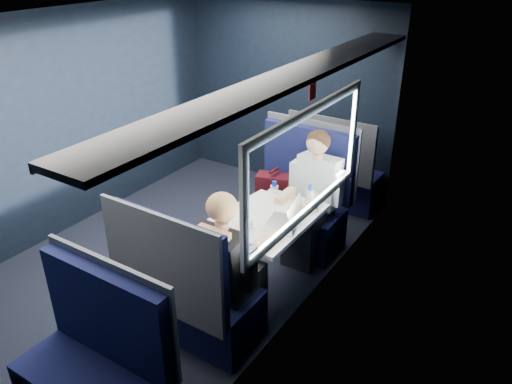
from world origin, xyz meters
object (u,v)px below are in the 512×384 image
Objects in this scene: seat_row_front at (335,174)px; cup at (315,206)px; man at (313,191)px; seat_bay_near at (296,204)px; seat_row_back at (96,374)px; laptop at (288,219)px; seat_bay_far at (189,295)px; bottle_small at (310,199)px; table at (269,225)px; woman at (227,261)px.

cup is (0.46, -1.48, 0.38)m from seat_row_front.
cup is (0.21, -0.38, 0.07)m from man.
seat_row_back is at bearing -89.70° from seat_bay_near.
seat_row_front reaches higher than laptop.
seat_row_front is (0.00, 2.67, -0.00)m from seat_bay_far.
seat_bay_far is 5.18× the size of bottle_small.
bottle_small is (0.41, 1.18, 0.43)m from seat_bay_far.
table is 0.79× the size of seat_bay_far.
woman is (0.00, -1.41, 0.01)m from man.
seat_bay_near is at bearing 130.19° from cup.
man is 0.44m from bottle_small.
cup is at bearing 79.89° from laptop.
seat_bay_near is 1.07m from laptop.
woman reaches higher than seat_row_back.
seat_row_front is at bearing 89.14° from seat_bay_near.
man is at bearing -33.35° from seat_bay_near.
man is at bearing 112.01° from bottle_small.
laptop is at bearing -77.94° from seat_row_front.
bottle_small is at bearing 53.41° from table.
seat_bay_near reaches higher than laptop.
seat_row_back is (0.00, -3.59, 0.00)m from seat_row_front.
seat_bay_near is at bearing 102.69° from table.
woman is at bearing -84.30° from seat_row_front.
woman reaches higher than table.
table is 4.11× the size of bottle_small.
seat_row_back is at bearing -90.00° from seat_row_front.
man reaches higher than seat_bay_near.
man is 14.73× the size of cup.
seat_bay_far is 0.95× the size of woman.
laptop reaches higher than cup.
table is 0.71m from woman.
bottle_small is at bearing 81.07° from woman.
bottle_small is at bearing -74.66° from seat_row_front.
seat_bay_near is at bearing 99.48° from woman.
seat_bay_near is 0.95× the size of man.
seat_row_back is at bearing -95.72° from man.
seat_bay_far is 0.92m from seat_row_back.
laptop is (0.39, -1.84, 0.40)m from seat_row_front.
seat_bay_far reaches higher than seat_row_back.
seat_bay_near is 0.43m from man.
man is 0.44m from cup.
seat_row_back is 1.16m from woman.
seat_row_back is at bearing -90.00° from seat_bay_far.
laptop is 0.36m from cup.
cup is (0.06, 0.36, -0.02)m from laptop.
seat_row_back is 2.19m from cup.
seat_row_front reaches higher than bottle_small.
seat_bay_near is at bearing 90.30° from seat_row_back.
seat_row_back reaches higher than cup.
seat_row_front is at bearing 105.34° from bottle_small.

